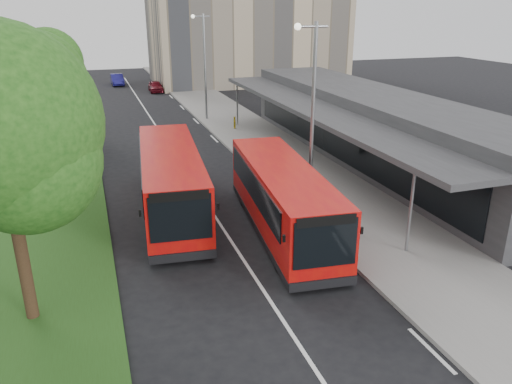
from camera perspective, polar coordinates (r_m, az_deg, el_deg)
ground at (r=19.70m, az=-2.76°, el=-5.78°), size 120.00×120.00×0.00m
pavement at (r=39.50m, az=-2.40°, el=7.89°), size 5.00×80.00×0.15m
grass_verge at (r=38.09m, az=-21.62°, el=5.94°), size 5.00×80.00×0.10m
lane_centre_line at (r=33.52m, az=-9.88°, el=5.16°), size 0.12×70.00×0.01m
kerb_dashes at (r=37.92m, az=-5.92°, el=7.15°), size 0.12×56.00×0.01m
office_block at (r=61.91m, az=-1.06°, el=20.82°), size 22.00×12.00×18.00m
station_building at (r=30.22m, az=13.10°, el=7.24°), size 7.70×26.00×4.00m
tree_near at (r=14.61m, az=-27.21°, el=5.53°), size 5.31×5.31×8.54m
tree_mid at (r=26.43m, az=-23.80°, el=10.76°), size 4.83×4.83×7.76m
tree_far at (r=38.34m, az=-22.53°, el=13.12°), size 4.60×4.60×7.38m
lamp_post_near at (r=21.35m, az=6.32°, el=9.59°), size 1.44×0.28×8.00m
lamp_post_far at (r=40.21m, az=-6.00°, el=14.73°), size 1.44×0.28×8.00m
bus_main at (r=20.06m, az=3.09°, el=-0.88°), size 3.43×9.93×2.76m
bus_second at (r=22.20m, az=-9.66°, el=1.17°), size 3.56×10.36×2.88m
litter_bin at (r=29.48m, az=2.88°, el=4.44°), size 0.57×0.57×0.83m
bollard at (r=37.30m, az=-2.46°, el=7.94°), size 0.18×0.18×0.88m
car_near at (r=55.61m, az=-11.40°, el=11.75°), size 1.46×3.48×1.17m
car_far at (r=61.55m, az=-15.59°, el=12.27°), size 1.40×3.83×1.25m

